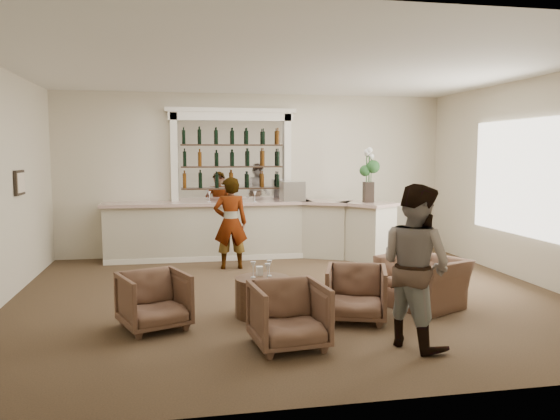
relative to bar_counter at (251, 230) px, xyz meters
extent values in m
plane|color=brown|center=(0.16, -3.00, -0.57)|extent=(8.00, 8.00, 0.00)
cube|color=beige|center=(0.16, 0.50, 1.08)|extent=(8.00, 0.04, 3.30)
cube|color=beige|center=(4.16, -3.00, 1.08)|extent=(0.04, 7.00, 3.30)
cube|color=white|center=(0.16, -3.00, 2.73)|extent=(8.00, 7.00, 0.04)
cube|color=white|center=(4.13, -2.50, 1.13)|extent=(0.05, 2.40, 1.90)
cube|color=black|center=(-3.81, -1.80, 1.08)|extent=(0.04, 0.46, 0.38)
cube|color=beige|center=(-3.78, -1.80, 1.08)|extent=(0.01, 0.38, 0.30)
cube|color=beige|center=(-0.84, 0.15, -0.03)|extent=(4.00, 0.70, 1.08)
cube|color=beige|center=(-0.84, 0.13, 0.54)|extent=(4.10, 0.82, 0.06)
cube|color=beige|center=(1.51, -0.08, -0.03)|extent=(1.12, 1.04, 1.08)
cube|color=beige|center=(1.51, -0.10, 0.54)|extent=(1.27, 1.19, 0.06)
cube|color=beige|center=(2.21, -0.60, -0.03)|extent=(1.08, 1.14, 1.08)
cube|color=beige|center=(2.21, -0.62, 0.54)|extent=(1.24, 1.29, 0.06)
cube|color=white|center=(-0.84, -0.18, -0.52)|extent=(4.00, 0.06, 0.10)
cube|color=white|center=(-0.34, 0.48, 1.38)|extent=(2.15, 0.02, 1.65)
cube|color=white|center=(-1.49, 0.42, 0.88)|extent=(0.14, 0.16, 2.90)
cube|color=white|center=(0.81, 0.42, 0.88)|extent=(0.14, 0.16, 2.90)
cube|color=white|center=(-0.34, 0.42, 2.27)|extent=(2.52, 0.16, 0.18)
cube|color=white|center=(-0.34, 0.42, 2.39)|extent=(2.64, 0.20, 0.08)
cube|color=#312318|center=(-0.34, 0.37, 0.81)|extent=(2.05, 0.20, 0.03)
cube|color=#312318|center=(-0.34, 0.37, 1.25)|extent=(2.05, 0.20, 0.03)
cube|color=#312318|center=(-0.34, 0.37, 1.69)|extent=(2.05, 0.20, 0.03)
cylinder|color=#4C3421|center=(-0.38, -3.88, -0.32)|extent=(0.72, 0.72, 0.50)
imported|color=gray|center=(-0.50, -0.91, 0.26)|extent=(0.62, 0.41, 1.67)
imported|color=gray|center=(1.08, -5.27, 0.31)|extent=(0.98, 1.07, 1.78)
imported|color=brown|center=(-1.74, -4.16, -0.23)|extent=(0.97, 0.98, 0.69)
imported|color=brown|center=(-0.29, -5.08, -0.22)|extent=(0.84, 0.86, 0.71)
imported|color=brown|center=(0.74, -4.29, -0.23)|extent=(0.95, 0.96, 0.69)
imported|color=brown|center=(1.86, -3.83, -0.24)|extent=(1.27, 1.33, 0.67)
cube|color=silver|center=(0.83, -0.04, 0.76)|extent=(0.47, 0.40, 0.40)
cube|color=black|center=(2.22, -0.60, 0.77)|extent=(0.18, 0.18, 0.40)
cube|color=white|center=(-0.40, -3.74, -0.01)|extent=(0.08, 0.08, 0.12)
camera|label=1|loc=(-1.45, -10.70, 1.53)|focal=35.00mm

